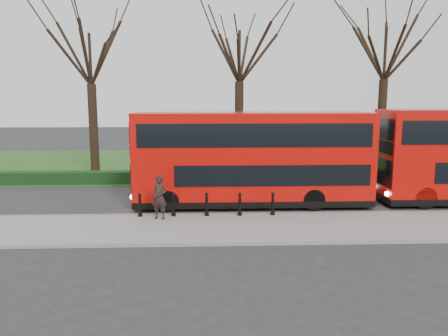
{
  "coord_description": "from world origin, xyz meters",
  "views": [
    {
      "loc": [
        -0.22,
        -20.24,
        5.38
      ],
      "look_at": [
        0.59,
        0.5,
        2.0
      ],
      "focal_mm": 35.0,
      "sensor_mm": 36.0,
      "label": 1
    }
  ],
  "objects": [
    {
      "name": "pedestrian",
      "position": [
        -2.29,
        -1.77,
        1.11
      ],
      "size": [
        0.82,
        0.67,
        1.93
      ],
      "primitive_type": "imported",
      "rotation": [
        0.0,
        0.0,
        -0.35
      ],
      "color": "black",
      "rests_on": "pavement"
    },
    {
      "name": "bus_lead",
      "position": [
        2.02,
        1.08,
        2.33
      ],
      "size": [
        11.64,
        2.67,
        4.63
      ],
      "color": "#C10B06",
      "rests_on": "ground"
    },
    {
      "name": "hedge",
      "position": [
        0.0,
        6.8,
        0.4
      ],
      "size": [
        60.0,
        0.9,
        0.8
      ],
      "primitive_type": "cube",
      "color": "black",
      "rests_on": "ground"
    },
    {
      "name": "bollard_row",
      "position": [
        -0.26,
        -1.35,
        0.65
      ],
      "size": [
        6.06,
        0.15,
        1.0
      ],
      "color": "black",
      "rests_on": "pavement"
    },
    {
      "name": "pavement",
      "position": [
        0.0,
        -3.0,
        0.07
      ],
      "size": [
        60.0,
        4.0,
        0.15
      ],
      "primitive_type": "cube",
      "color": "gray",
      "rests_on": "ground"
    },
    {
      "name": "yellow_line_inner",
      "position": [
        0.0,
        -0.5,
        0.01
      ],
      "size": [
        60.0,
        0.1,
        0.01
      ],
      "primitive_type": "cube",
      "color": "yellow",
      "rests_on": "ground"
    },
    {
      "name": "tree_right",
      "position": [
        12.0,
        10.0,
        8.73
      ],
      "size": [
        7.68,
        7.68,
        12.0
      ],
      "color": "black",
      "rests_on": "ground"
    },
    {
      "name": "kerb",
      "position": [
        0.0,
        -1.0,
        0.07
      ],
      "size": [
        60.0,
        0.25,
        0.16
      ],
      "primitive_type": "cube",
      "color": "slate",
      "rests_on": "ground"
    },
    {
      "name": "yellow_line_outer",
      "position": [
        0.0,
        -0.7,
        0.01
      ],
      "size": [
        60.0,
        0.1,
        0.01
      ],
      "primitive_type": "cube",
      "color": "yellow",
      "rests_on": "ground"
    },
    {
      "name": "tree_mid",
      "position": [
        2.0,
        10.0,
        8.47
      ],
      "size": [
        7.46,
        7.46,
        11.66
      ],
      "color": "black",
      "rests_on": "ground"
    },
    {
      "name": "tree_left",
      "position": [
        -8.0,
        10.0,
        8.28
      ],
      "size": [
        7.29,
        7.29,
        11.39
      ],
      "color": "black",
      "rests_on": "ground"
    },
    {
      "name": "ground",
      "position": [
        0.0,
        0.0,
        0.0
      ],
      "size": [
        120.0,
        120.0,
        0.0
      ],
      "primitive_type": "plane",
      "color": "#28282B",
      "rests_on": "ground"
    },
    {
      "name": "grass_verge",
      "position": [
        0.0,
        15.0,
        0.03
      ],
      "size": [
        60.0,
        18.0,
        0.06
      ],
      "primitive_type": "cube",
      "color": "#27501A",
      "rests_on": "ground"
    }
  ]
}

